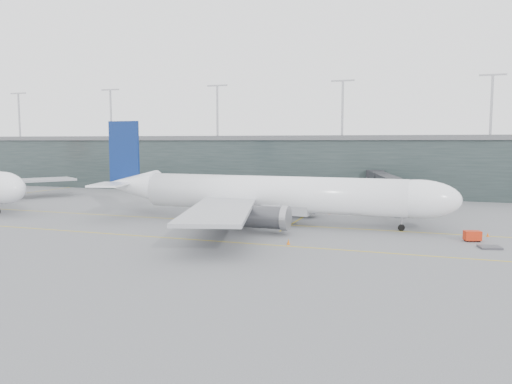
% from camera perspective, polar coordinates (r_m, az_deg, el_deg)
% --- Properties ---
extents(ground, '(320.00, 320.00, 0.00)m').
position_cam_1_polar(ground, '(87.18, 1.37, -3.23)').
color(ground, '#55555A').
rests_on(ground, ground).
extents(taxiline_a, '(160.00, 0.25, 0.02)m').
position_cam_1_polar(taxiline_a, '(83.42, 0.55, -3.63)').
color(taxiline_a, gold).
rests_on(taxiline_a, ground).
extents(taxiline_b, '(160.00, 0.25, 0.02)m').
position_cam_1_polar(taxiline_b, '(68.66, -3.66, -5.69)').
color(taxiline_b, gold).
rests_on(taxiline_b, ground).
extents(taxiline_lead_main, '(0.25, 60.00, 0.02)m').
position_cam_1_polar(taxiline_lead_main, '(105.14, 7.25, -1.72)').
color(taxiline_lead_main, gold).
rests_on(taxiline_lead_main, ground).
extents(taxiline_lead_adj, '(0.25, 60.00, 0.02)m').
position_cam_1_polar(taxiline_lead_adj, '(144.14, -25.68, -0.22)').
color(taxiline_lead_adj, gold).
rests_on(taxiline_lead_adj, ground).
extents(terminal, '(240.00, 36.00, 29.00)m').
position_cam_1_polar(terminal, '(142.63, 8.39, 3.30)').
color(terminal, '#1E2A29').
rests_on(terminal, ground).
extents(main_aircraft, '(61.83, 58.28, 17.38)m').
position_cam_1_polar(main_aircraft, '(82.99, 1.50, -0.29)').
color(main_aircraft, white).
rests_on(main_aircraft, ground).
extents(jet_bridge, '(14.22, 44.73, 6.91)m').
position_cam_1_polar(jet_bridge, '(107.56, 15.47, 1.05)').
color(jet_bridge, '#26272B').
rests_on(jet_bridge, ground).
extents(gse_cart, '(2.45, 1.91, 1.47)m').
position_cam_1_polar(gse_cart, '(74.75, 23.49, -4.59)').
color(gse_cart, '#B5250C').
rests_on(gse_cart, ground).
extents(baggage_dolly, '(3.04, 2.66, 0.26)m').
position_cam_1_polar(baggage_dolly, '(71.01, 25.16, -5.73)').
color(baggage_dolly, '#3A393F').
rests_on(baggage_dolly, ground).
extents(uld_a, '(2.21, 1.85, 1.86)m').
position_cam_1_polar(uld_a, '(97.67, 0.21, -1.67)').
color(uld_a, '#3E3F44').
rests_on(uld_a, ground).
extents(uld_b, '(2.18, 1.95, 1.65)m').
position_cam_1_polar(uld_b, '(99.22, 2.98, -1.63)').
color(uld_b, '#3E3F44').
rests_on(uld_b, ground).
extents(uld_c, '(1.91, 1.59, 1.62)m').
position_cam_1_polar(uld_c, '(96.15, 2.89, -1.87)').
color(uld_c, '#3E3F44').
rests_on(uld_c, ground).
extents(cone_nose, '(0.39, 0.39, 0.63)m').
position_cam_1_polar(cone_nose, '(79.43, 24.97, -4.43)').
color(cone_nose, '#E55E0C').
rests_on(cone_nose, ground).
extents(cone_wing_stbd, '(0.47, 0.47, 0.75)m').
position_cam_1_polar(cone_wing_stbd, '(66.69, 3.72, -5.71)').
color(cone_wing_stbd, '#D2600B').
rests_on(cone_wing_stbd, ground).
extents(cone_wing_port, '(0.39, 0.39, 0.62)m').
position_cam_1_polar(cone_wing_port, '(95.03, 8.43, -2.35)').
color(cone_wing_port, red).
rests_on(cone_wing_port, ground).
extents(cone_tail, '(0.44, 0.44, 0.70)m').
position_cam_1_polar(cone_tail, '(79.70, -7.94, -3.88)').
color(cone_tail, '#F1380D').
rests_on(cone_tail, ground).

